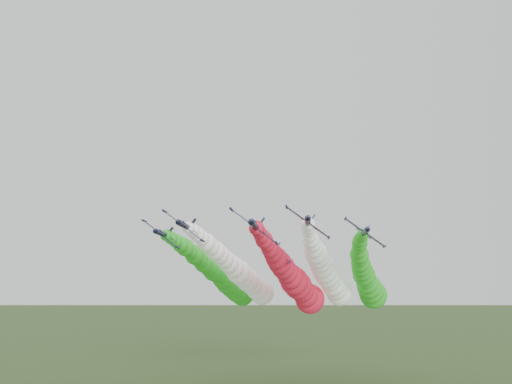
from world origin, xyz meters
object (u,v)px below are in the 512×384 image
jet_inner_left (242,275)px  jet_outer_left (224,279)px  jet_inner_right (328,274)px  jet_lead (296,282)px  jet_outer_right (368,281)px  jet_trail (301,288)px

jet_inner_left → jet_outer_left: (-7.02, 11.47, -0.61)m
jet_inner_right → jet_outer_left: jet_inner_right is taller
jet_lead → jet_outer_left: 29.43m
jet_outer_left → jet_inner_right: bearing=-23.9°
jet_inner_left → jet_outer_right: bearing=19.3°
jet_outer_right → jet_lead: bearing=-134.1°
jet_outer_left → jet_trail: size_ratio=1.01×
jet_outer_left → jet_inner_left: bearing=-58.5°
jet_outer_left → jet_trail: 24.44m
jet_outer_right → jet_inner_left: bearing=-160.7°
jet_lead → jet_inner_right: bearing=39.3°
jet_outer_right → jet_outer_left: bearing=-179.1°
jet_lead → jet_trail: jet_lead is taller
jet_outer_right → jet_trail: size_ratio=1.01×
jet_outer_right → jet_trail: jet_outer_right is taller
jet_inner_left → jet_outer_right: jet_inner_left is taller
jet_outer_right → jet_trail: bearing=155.7°
jet_inner_right → jet_outer_left: (-29.83, 13.22, -0.71)m
jet_lead → jet_inner_left: 16.96m
jet_inner_left → jet_inner_right: bearing=-4.4°
jet_inner_left → jet_trail: size_ratio=1.00×
jet_inner_right → jet_trail: jet_inner_right is taller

